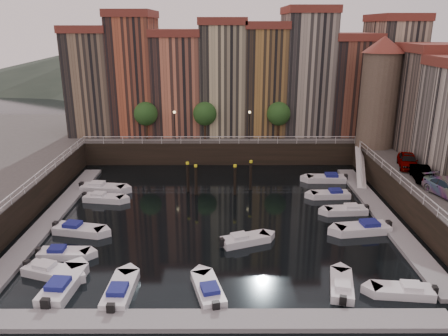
{
  "coord_description": "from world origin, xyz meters",
  "views": [
    {
      "loc": [
        0.48,
        -40.2,
        17.88
      ],
      "look_at": [
        0.57,
        4.0,
        3.49
      ],
      "focal_mm": 35.0,
      "sensor_mm": 36.0,
      "label": 1
    }
  ],
  "objects_px": {
    "gangway": "(360,165)",
    "mooring_pilings": "(217,179)",
    "corner_tower": "(379,91)",
    "boat_left_2": "(78,229)",
    "boat_left_0": "(51,271)",
    "car_a": "(408,161)",
    "boat_left_1": "(63,253)",
    "car_b": "(421,174)"
  },
  "relations": [
    {
      "from": "boat_left_0",
      "to": "gangway",
      "type": "bearing_deg",
      "value": 54.79
    },
    {
      "from": "gangway",
      "to": "car_b",
      "type": "distance_m",
      "value": 9.49
    },
    {
      "from": "car_a",
      "to": "mooring_pilings",
      "type": "bearing_deg",
      "value": -166.42
    },
    {
      "from": "gangway",
      "to": "boat_left_0",
      "type": "relative_size",
      "value": 1.77
    },
    {
      "from": "boat_left_1",
      "to": "car_a",
      "type": "relative_size",
      "value": 0.9
    },
    {
      "from": "boat_left_2",
      "to": "mooring_pilings",
      "type": "bearing_deg",
      "value": 51.09
    },
    {
      "from": "boat_left_0",
      "to": "boat_left_2",
      "type": "bearing_deg",
      "value": 110.23
    },
    {
      "from": "corner_tower",
      "to": "boat_left_1",
      "type": "xyz_separation_m",
      "value": [
        -32.55,
        -23.18,
        -9.87
      ]
    },
    {
      "from": "boat_left_1",
      "to": "car_b",
      "type": "height_order",
      "value": "car_b"
    },
    {
      "from": "boat_left_0",
      "to": "boat_left_1",
      "type": "height_order",
      "value": "boat_left_0"
    },
    {
      "from": "boat_left_0",
      "to": "mooring_pilings",
      "type": "bearing_deg",
      "value": 73.32
    },
    {
      "from": "gangway",
      "to": "car_a",
      "type": "distance_m",
      "value": 6.18
    },
    {
      "from": "gangway",
      "to": "boat_left_1",
      "type": "relative_size",
      "value": 1.96
    },
    {
      "from": "boat_left_1",
      "to": "boat_left_2",
      "type": "relative_size",
      "value": 0.86
    },
    {
      "from": "car_b",
      "to": "boat_left_0",
      "type": "bearing_deg",
      "value": -149.07
    },
    {
      "from": "boat_left_0",
      "to": "car_b",
      "type": "bearing_deg",
      "value": 40.01
    },
    {
      "from": "mooring_pilings",
      "to": "car_a",
      "type": "distance_m",
      "value": 20.95
    },
    {
      "from": "corner_tower",
      "to": "boat_left_2",
      "type": "xyz_separation_m",
      "value": [
        -32.67,
        -18.89,
        -9.82
      ]
    },
    {
      "from": "corner_tower",
      "to": "car_a",
      "type": "height_order",
      "value": "corner_tower"
    },
    {
      "from": "car_b",
      "to": "mooring_pilings",
      "type": "bearing_deg",
      "value": 177.38
    },
    {
      "from": "mooring_pilings",
      "to": "gangway",
      "type": "bearing_deg",
      "value": 13.6
    },
    {
      "from": "boat_left_2",
      "to": "car_a",
      "type": "distance_m",
      "value": 34.9
    },
    {
      "from": "gangway",
      "to": "mooring_pilings",
      "type": "height_order",
      "value": "gangway"
    },
    {
      "from": "gangway",
      "to": "mooring_pilings",
      "type": "distance_m",
      "value": 17.76
    },
    {
      "from": "gangway",
      "to": "mooring_pilings",
      "type": "xyz_separation_m",
      "value": [
        -17.26,
        -4.18,
        -0.27
      ]
    },
    {
      "from": "boat_left_0",
      "to": "car_b",
      "type": "distance_m",
      "value": 35.48
    },
    {
      "from": "gangway",
      "to": "car_a",
      "type": "relative_size",
      "value": 1.76
    },
    {
      "from": "gangway",
      "to": "corner_tower",
      "type": "bearing_deg",
      "value": 57.2
    },
    {
      "from": "car_b",
      "to": "boat_left_2",
      "type": "bearing_deg",
      "value": -160.48
    },
    {
      "from": "mooring_pilings",
      "to": "boat_left_0",
      "type": "bearing_deg",
      "value": -125.54
    },
    {
      "from": "boat_left_0",
      "to": "boat_left_2",
      "type": "relative_size",
      "value": 0.96
    },
    {
      "from": "car_a",
      "to": "car_b",
      "type": "xyz_separation_m",
      "value": [
        -0.24,
        -4.04,
        -0.1
      ]
    },
    {
      "from": "boat_left_0",
      "to": "car_a",
      "type": "height_order",
      "value": "car_a"
    },
    {
      "from": "gangway",
      "to": "boat_left_2",
      "type": "relative_size",
      "value": 1.69
    },
    {
      "from": "mooring_pilings",
      "to": "boat_left_2",
      "type": "relative_size",
      "value": 1.52
    },
    {
      "from": "car_a",
      "to": "boat_left_0",
      "type": "bearing_deg",
      "value": -138.23
    },
    {
      "from": "gangway",
      "to": "boat_left_1",
      "type": "xyz_separation_m",
      "value": [
        -29.65,
        -18.68,
        -1.59
      ]
    },
    {
      "from": "gangway",
      "to": "boat_left_0",
      "type": "height_order",
      "value": "gangway"
    },
    {
      "from": "corner_tower",
      "to": "car_b",
      "type": "distance_m",
      "value": 14.72
    },
    {
      "from": "corner_tower",
      "to": "car_a",
      "type": "bearing_deg",
      "value": -85.77
    },
    {
      "from": "car_a",
      "to": "car_b",
      "type": "distance_m",
      "value": 4.04
    },
    {
      "from": "boat_left_2",
      "to": "car_a",
      "type": "relative_size",
      "value": 1.04
    }
  ]
}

